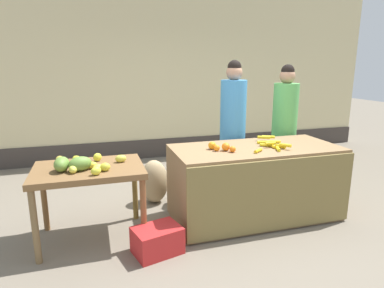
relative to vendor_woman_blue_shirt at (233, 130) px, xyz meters
The scene contains 11 objects.
ground_plane 1.21m from the vendor_woman_blue_shirt, 118.25° to the right, with size 24.00×24.00×0.00m, color #756B5B.
market_wall_back 2.47m from the vendor_woman_blue_shirt, 99.08° to the left, with size 8.54×0.23×3.52m.
fruit_stall_counter 0.86m from the vendor_woman_blue_shirt, 90.33° to the right, with size 1.92×0.90×0.85m.
side_table_wooden 1.99m from the vendor_woman_blue_shirt, 159.74° to the right, with size 1.07×0.76×0.78m.
banana_bunch_pile 0.72m from the vendor_woman_blue_shirt, 76.09° to the right, with size 0.53×0.58×0.07m.
orange_pile 0.85m from the vendor_woman_blue_shirt, 122.13° to the right, with size 0.24×0.27×0.09m.
mango_papaya_pile 2.07m from the vendor_woman_blue_shirt, 159.15° to the right, with size 0.72×0.62×0.14m.
vendor_woman_blue_shirt is the anchor object (origin of this frame).
vendor_woman_green_shirt 0.78m from the vendor_woman_blue_shirt, ahead, with size 0.34×0.34×1.77m.
produce_crate 1.89m from the vendor_woman_blue_shirt, 137.58° to the right, with size 0.44×0.32×0.26m, color red.
produce_sack 1.24m from the vendor_woman_blue_shirt, behind, with size 0.36×0.30×0.57m, color tan.
Camera 1 is at (-1.41, -3.33, 1.78)m, focal length 31.11 mm.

